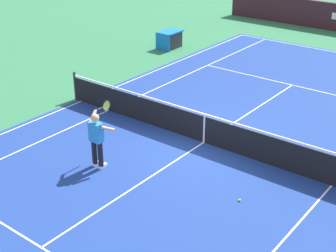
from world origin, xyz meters
name	(u,v)px	position (x,y,z in m)	size (l,w,h in m)	color
ground_plane	(204,142)	(0.00, 0.00, 0.00)	(60.00, 60.00, 0.00)	#2D7247
court_slab	(204,142)	(0.00, 0.00, 0.00)	(24.20, 11.40, 0.00)	navy
court_line_markings	(204,142)	(0.00, 0.00, 0.00)	(23.85, 11.05, 0.01)	white
tennis_net	(204,128)	(0.00, 0.00, 0.49)	(0.10, 11.70, 1.08)	#2D2D33
tennis_player_near	(97,137)	(3.07, -1.54, 0.93)	(1.06, 0.78, 1.70)	black
tennis_ball	(240,200)	(2.15, 2.54, 0.03)	(0.07, 0.07, 0.07)	#CCE01E
equipment_cart_tarped	(170,39)	(-7.53, -7.14, 0.44)	(1.25, 0.84, 0.85)	#2D2D33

